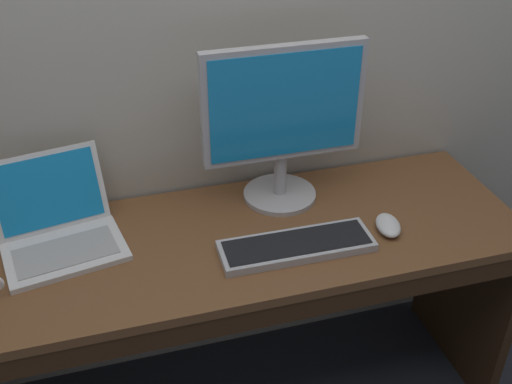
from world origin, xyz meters
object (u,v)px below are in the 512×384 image
wired_keyboard (297,246)px  computer_mouse (388,225)px  laptop_white (59,230)px  external_monitor (283,118)px

wired_keyboard → computer_mouse: (0.29, 0.01, 0.00)m
laptop_white → external_monitor: (0.67, 0.05, 0.23)m
laptop_white → external_monitor: size_ratio=0.73×
laptop_white → computer_mouse: (0.91, -0.19, -0.03)m
laptop_white → wired_keyboard: laptop_white is taller
wired_keyboard → computer_mouse: size_ratio=3.79×
external_monitor → laptop_white: bearing=-175.5°
wired_keyboard → laptop_white: bearing=162.2°
external_monitor → wired_keyboard: bearing=-98.3°
laptop_white → external_monitor: bearing=4.5°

